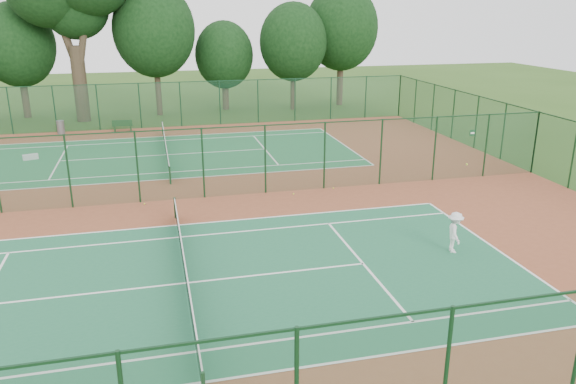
% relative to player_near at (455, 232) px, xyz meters
% --- Properties ---
extents(ground, '(120.00, 120.00, 0.00)m').
position_rel_player_near_xyz_m(ground, '(-10.13, 8.82, -0.82)').
color(ground, '#2E5219').
rests_on(ground, ground).
extents(red_pad, '(40.00, 36.00, 0.01)m').
position_rel_player_near_xyz_m(red_pad, '(-10.13, 8.82, -0.81)').
color(red_pad, brown).
rests_on(red_pad, ground).
extents(court_near, '(23.77, 10.97, 0.01)m').
position_rel_player_near_xyz_m(court_near, '(-10.13, -0.18, -0.80)').
color(court_near, '#1F6441').
rests_on(court_near, red_pad).
extents(court_far, '(23.77, 10.97, 0.01)m').
position_rel_player_near_xyz_m(court_far, '(-10.13, 17.82, -0.80)').
color(court_far, '#21693B').
rests_on(court_far, red_pad).
extents(fence_north, '(40.00, 0.09, 3.50)m').
position_rel_player_near_xyz_m(fence_north, '(-10.13, 26.82, 0.94)').
color(fence_north, '#174730').
rests_on(fence_north, ground).
extents(fence_east, '(0.09, 36.00, 3.50)m').
position_rel_player_near_xyz_m(fence_east, '(9.87, 8.82, 0.94)').
color(fence_east, '#17452E').
rests_on(fence_east, ground).
extents(fence_divider, '(40.00, 0.09, 3.50)m').
position_rel_player_near_xyz_m(fence_divider, '(-10.13, 8.82, 0.94)').
color(fence_divider, '#164327').
rests_on(fence_divider, ground).
extents(tennis_net_near, '(0.10, 12.90, 0.97)m').
position_rel_player_near_xyz_m(tennis_net_near, '(-10.13, -0.18, -0.27)').
color(tennis_net_near, '#13361A').
rests_on(tennis_net_near, ground).
extents(tennis_net_far, '(0.10, 12.90, 0.97)m').
position_rel_player_near_xyz_m(tennis_net_far, '(-10.13, 17.82, -0.27)').
color(tennis_net_far, '#153C1C').
rests_on(tennis_net_far, ground).
extents(player_near, '(0.85, 1.15, 1.59)m').
position_rel_player_near_xyz_m(player_near, '(0.00, 0.00, 0.00)').
color(player_near, white).
rests_on(player_near, court_near).
extents(trash_bin, '(0.69, 0.69, 0.98)m').
position_rel_player_near_xyz_m(trash_bin, '(-17.46, 26.11, -0.31)').
color(trash_bin, slate).
rests_on(trash_bin, red_pad).
extents(bench, '(1.49, 0.52, 0.90)m').
position_rel_player_near_xyz_m(bench, '(-13.04, 25.80, -0.34)').
color(bench, '#133719').
rests_on(bench, red_pad).
extents(kit_bag, '(0.94, 0.60, 0.33)m').
position_rel_player_near_xyz_m(kit_bag, '(-18.29, 18.62, -0.64)').
color(kit_bag, silver).
rests_on(kit_bag, red_pad).
extents(stray_ball_a, '(0.07, 0.07, 0.07)m').
position_rel_player_near_xyz_m(stray_ball_a, '(-4.23, 8.18, -0.77)').
color(stray_ball_a, '#BEDC33').
rests_on(stray_ball_a, red_pad).
extents(stray_ball_b, '(0.08, 0.08, 0.08)m').
position_rel_player_near_xyz_m(stray_ball_b, '(-1.99, 8.60, -0.77)').
color(stray_ball_b, '#D0DC33').
rests_on(stray_ball_b, red_pad).
extents(stray_ball_c, '(0.07, 0.07, 0.07)m').
position_rel_player_near_xyz_m(stray_ball_c, '(-11.49, 8.39, -0.77)').
color(stray_ball_c, '#C0D331').
rests_on(stray_ball_c, red_pad).
extents(evergreen_row, '(39.00, 5.00, 12.00)m').
position_rel_player_near_xyz_m(evergreen_row, '(-9.63, 33.07, -0.82)').
color(evergreen_row, black).
rests_on(evergreen_row, ground).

